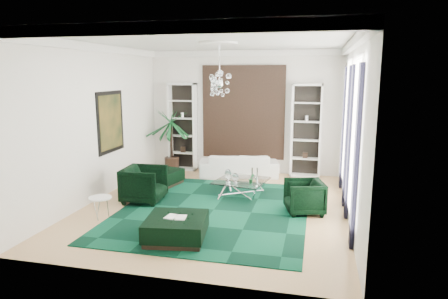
% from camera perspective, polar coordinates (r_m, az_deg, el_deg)
% --- Properties ---
extents(floor, '(6.00, 7.00, 0.02)m').
position_cam_1_polar(floor, '(9.59, -1.18, -8.08)').
color(floor, tan).
rests_on(floor, ground).
extents(ceiling, '(6.00, 7.00, 0.02)m').
position_cam_1_polar(ceiling, '(9.10, -1.28, 15.33)').
color(ceiling, white).
rests_on(ceiling, ground).
extents(wall_back, '(6.00, 0.02, 3.80)m').
position_cam_1_polar(wall_back, '(12.56, 2.81, 5.34)').
color(wall_back, silver).
rests_on(wall_back, ground).
extents(wall_front, '(6.00, 0.02, 3.80)m').
position_cam_1_polar(wall_front, '(5.86, -9.86, -1.07)').
color(wall_front, silver).
rests_on(wall_front, ground).
extents(wall_left, '(0.02, 7.00, 3.80)m').
position_cam_1_polar(wall_left, '(10.32, -17.67, 3.66)').
color(wall_left, silver).
rests_on(wall_left, ground).
extents(wall_right, '(0.02, 7.00, 3.80)m').
position_cam_1_polar(wall_right, '(8.89, 17.92, 2.57)').
color(wall_right, silver).
rests_on(wall_right, ground).
extents(crown_molding, '(6.00, 7.00, 0.18)m').
position_cam_1_polar(crown_molding, '(9.09, -1.28, 14.64)').
color(crown_molding, white).
rests_on(crown_molding, ceiling).
extents(ceiling_medallion, '(0.90, 0.90, 0.05)m').
position_cam_1_polar(ceiling_medallion, '(9.39, -0.80, 14.94)').
color(ceiling_medallion, white).
rests_on(ceiling_medallion, ceiling).
extents(tapestry, '(2.50, 0.06, 2.80)m').
position_cam_1_polar(tapestry, '(12.51, 2.76, 5.31)').
color(tapestry, black).
rests_on(tapestry, wall_back).
extents(shelving_left, '(0.90, 0.38, 2.80)m').
position_cam_1_polar(shelving_left, '(12.92, -5.93, 3.21)').
color(shelving_left, white).
rests_on(shelving_left, floor).
extents(shelving_right, '(0.90, 0.38, 2.80)m').
position_cam_1_polar(shelving_right, '(12.21, 11.65, 2.61)').
color(shelving_right, white).
rests_on(shelving_right, floor).
extents(painting, '(0.04, 1.30, 1.60)m').
position_cam_1_polar(painting, '(10.82, -15.85, 3.80)').
color(painting, black).
rests_on(painting, wall_left).
extents(window_near, '(0.03, 1.10, 2.90)m').
position_cam_1_polar(window_near, '(8.00, 18.27, 1.69)').
color(window_near, white).
rests_on(window_near, wall_right).
extents(curtain_near_a, '(0.07, 0.30, 3.25)m').
position_cam_1_polar(curtain_near_a, '(7.28, 18.37, -1.18)').
color(curtain_near_a, black).
rests_on(curtain_near_a, floor).
extents(curtain_near_b, '(0.07, 0.30, 3.25)m').
position_cam_1_polar(curtain_near_b, '(8.80, 17.53, 0.87)').
color(curtain_near_b, black).
rests_on(curtain_near_b, floor).
extents(window_far, '(0.03, 1.10, 2.90)m').
position_cam_1_polar(window_far, '(10.37, 17.19, 3.72)').
color(window_far, white).
rests_on(window_far, wall_right).
extents(curtain_far_a, '(0.07, 0.30, 3.25)m').
position_cam_1_polar(curtain_far_a, '(9.63, 17.19, 1.71)').
color(curtain_far_a, black).
rests_on(curtain_far_a, floor).
extents(curtain_far_b, '(0.07, 0.30, 3.25)m').
position_cam_1_polar(curtain_far_b, '(11.17, 16.69, 2.93)').
color(curtain_far_b, black).
rests_on(curtain_far_b, floor).
extents(rug, '(4.20, 5.00, 0.02)m').
position_cam_1_polar(rug, '(9.27, -1.46, -8.62)').
color(rug, black).
rests_on(rug, floor).
extents(sofa, '(2.50, 1.43, 0.69)m').
position_cam_1_polar(sofa, '(12.17, 2.12, -2.26)').
color(sofa, silver).
rests_on(sofa, floor).
extents(armchair_left, '(1.01, 0.99, 0.88)m').
position_cam_1_polar(armchair_left, '(9.94, -11.34, -4.89)').
color(armchair_left, black).
rests_on(armchair_left, floor).
extents(armchair_right, '(1.01, 0.99, 0.75)m').
position_cam_1_polar(armchair_right, '(9.17, 11.39, -6.65)').
color(armchair_right, black).
rests_on(armchair_right, floor).
extents(coffee_table, '(1.42, 1.42, 0.42)m').
position_cam_1_polar(coffee_table, '(10.27, 2.48, -5.51)').
color(coffee_table, white).
rests_on(coffee_table, floor).
extents(ottoman_side, '(1.15, 1.15, 0.43)m').
position_cam_1_polar(ottoman_side, '(11.40, -8.92, -3.97)').
color(ottoman_side, black).
rests_on(ottoman_side, floor).
extents(ottoman_front, '(1.25, 1.25, 0.44)m').
position_cam_1_polar(ottoman_front, '(7.70, -6.83, -11.16)').
color(ottoman_front, black).
rests_on(ottoman_front, floor).
extents(book, '(0.39, 0.26, 0.03)m').
position_cam_1_polar(book, '(7.62, -6.87, -9.52)').
color(book, white).
rests_on(book, ottoman_front).
extents(side_table, '(0.60, 0.60, 0.47)m').
position_cam_1_polar(side_table, '(9.11, -17.20, -7.99)').
color(side_table, white).
rests_on(side_table, floor).
extents(palm, '(1.63, 1.63, 2.56)m').
position_cam_1_polar(palm, '(12.88, -7.56, 2.62)').
color(palm, '#134D24').
rests_on(palm, floor).
extents(chandelier, '(0.84, 0.84, 0.66)m').
position_cam_1_polar(chandelier, '(9.32, -0.65, 9.31)').
color(chandelier, white).
rests_on(chandelier, ceiling).
extents(table_plant, '(0.17, 0.15, 0.25)m').
position_cam_1_polar(table_plant, '(9.89, 3.94, -4.16)').
color(table_plant, '#134D24').
rests_on(table_plant, coffee_table).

